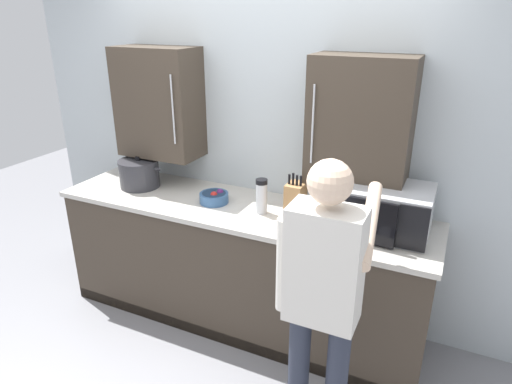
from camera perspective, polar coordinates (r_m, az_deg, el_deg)
The scene contains 8 objects.
back_wall_tiled at distance 3.25m, azimuth 0.47°, elevation 6.81°, with size 3.90×0.44×2.53m.
counter_unit at distance 3.32m, azimuth -2.02°, elevation -9.24°, with size 2.68×0.68×0.93m.
microwave_oven at distance 2.82m, azimuth 15.03°, elevation -1.97°, with size 0.59×0.44×0.29m.
fruit_bowl at distance 3.16m, azimuth -5.32°, elevation -0.62°, with size 0.20×0.20×0.09m.
stock_pot at distance 3.53m, azimuth -14.63°, elevation 2.31°, with size 0.40×0.30×0.24m.
knife_block at distance 2.89m, azimuth 5.04°, elevation -1.10°, with size 0.11×0.15×0.31m.
thermos_flask at distance 2.96m, azimuth 0.71°, elevation -0.52°, with size 0.08×0.08×0.24m.
person_figure at distance 2.18m, azimuth 8.52°, elevation -12.41°, with size 0.44×0.62×1.62m.
Camera 1 is at (1.31, -1.70, 2.19)m, focal length 31.43 mm.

